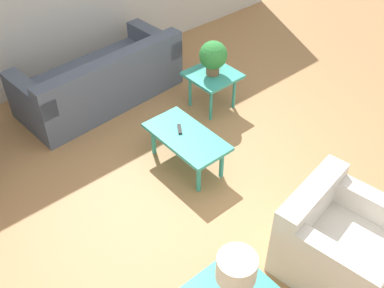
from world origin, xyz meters
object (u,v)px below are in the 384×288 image
Objects in this scene: sofa at (102,81)px; table_lamp at (236,270)px; coffee_table at (186,139)px; potted_plant at (213,56)px; armchair at (336,241)px; side_table_plant at (212,78)px.

table_lamp is (-3.35, 0.91, 0.49)m from sofa.
potted_plant reaches higher than coffee_table.
armchair reaches higher than sofa.
potted_plant is (0.63, -0.95, 0.38)m from coffee_table.
armchair is at bearing 89.26° from sofa.
table_lamp is at bearing 140.53° from side_table_plant.
table_lamp is (0.15, 1.09, 0.47)m from armchair.
side_table_plant is (-1.03, -0.99, 0.14)m from sofa.
armchair is 2.34× the size of potted_plant.
table_lamp reaches higher than coffee_table.
coffee_table is at bearing 123.56° from side_table_plant.
sofa is at bearing 1.30° from coffee_table.
table_lamp is at bearing 140.53° from potted_plant.
sofa reaches higher than coffee_table.
side_table_plant is (0.63, -0.95, 0.07)m from coffee_table.
potted_plant is (-1.03, -0.99, 0.45)m from sofa.
table_lamp reaches higher than armchair.
potted_plant is 3.00m from table_lamp.
sofa is at bearing 43.81° from potted_plant.
coffee_table is (-1.67, -0.04, 0.07)m from sofa.
potted_plant is at bearing -56.44° from coffee_table.
potted_plant is (2.47, -0.81, 0.43)m from armchair.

